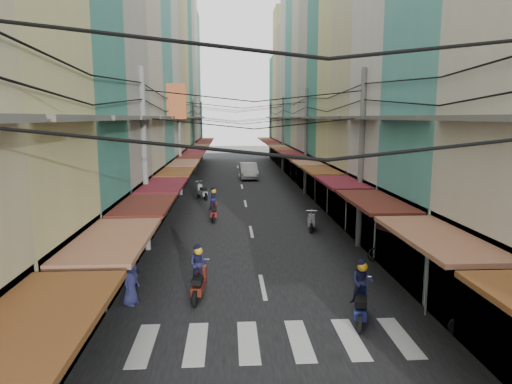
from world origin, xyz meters
name	(u,v)px	position (x,y,z in m)	size (l,w,h in m)	color
ground	(259,269)	(0.00, 0.00, 0.00)	(160.00, 160.00, 0.00)	slate
road	(243,190)	(0.00, 20.00, 0.01)	(10.00, 80.00, 0.02)	black
sidewalk_left	(164,191)	(-6.50, 20.00, 0.03)	(3.00, 80.00, 0.06)	slate
sidewalk_right	(320,189)	(6.50, 20.00, 0.03)	(3.00, 80.00, 0.06)	slate
crosswalk	(274,341)	(0.00, -6.00, 0.03)	(7.55, 2.40, 0.01)	silver
building_row_left	(133,64)	(-7.92, 16.56, 9.78)	(7.80, 67.67, 23.70)	beige
building_row_right	(351,70)	(7.92, 16.45, 9.41)	(7.80, 68.98, 22.59)	#3D8676
utility_poles	(245,109)	(0.00, 15.01, 6.59)	(10.20, 66.13, 8.20)	gray
white_car	(248,179)	(0.82, 27.23, 0.00)	(5.53, 2.17, 1.95)	#BABBBF
bicycle	(387,261)	(5.50, 0.75, 0.00)	(0.63, 1.68, 1.15)	black
moving_scooters	(246,234)	(-0.39, 3.40, 0.57)	(6.74, 23.06, 1.96)	black
parked_scooters	(404,300)	(4.16, -4.54, 0.47)	(12.66, 12.36, 1.01)	black
pedestrians	(154,222)	(-4.81, 4.30, 1.02)	(13.93, 25.60, 2.18)	#29202B
market_umbrella	(403,221)	(5.53, -0.72, 2.05)	(2.21, 2.21, 2.33)	#B2B2B7
traffic_sign	(428,253)	(4.78, -4.65, 2.00)	(0.10, 0.61, 2.76)	gray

